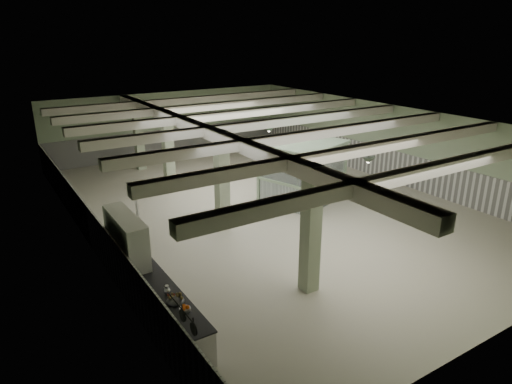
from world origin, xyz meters
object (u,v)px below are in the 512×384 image
walkin_cooler (129,252)px  filing_cabinet (337,178)px  guard_booth (303,161)px  prep_counter (155,299)px

walkin_cooler → filing_cabinet: bearing=15.9°
guard_booth → filing_cabinet: bearing=-20.4°
walkin_cooler → guard_booth: 8.90m
walkin_cooler → guard_booth: guard_booth is taller
prep_counter → guard_booth: bearing=29.7°
prep_counter → walkin_cooler: size_ratio=2.21×
walkin_cooler → filing_cabinet: size_ratio=1.68×
filing_cabinet → guard_booth: bearing=-163.9°
guard_booth → filing_cabinet: 2.18m
prep_counter → walkin_cooler: walkin_cooler is taller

